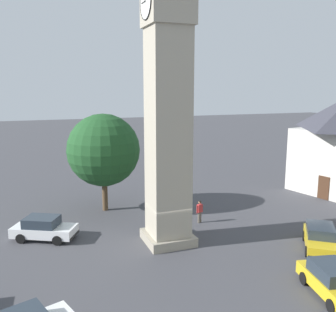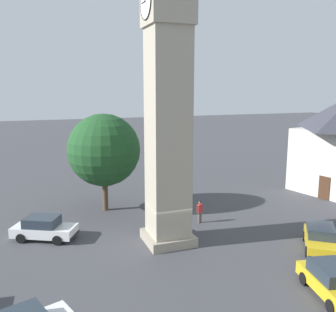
% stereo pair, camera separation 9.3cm
% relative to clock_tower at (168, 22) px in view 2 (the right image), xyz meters
% --- Properties ---
extents(ground_plane, '(200.00, 200.00, 0.00)m').
position_rel_clock_tower_xyz_m(ground_plane, '(-0.00, -0.00, -13.66)').
color(ground_plane, '#424247').
extents(clock_tower, '(3.57, 3.57, 23.27)m').
position_rel_clock_tower_xyz_m(clock_tower, '(0.00, 0.00, 0.00)').
color(clock_tower, gray).
rests_on(clock_tower, ground).
extents(car_white_side, '(4.40, 2.56, 1.53)m').
position_rel_clock_tower_xyz_m(car_white_side, '(-8.70, -5.17, -12.89)').
color(car_white_side, gold).
rests_on(car_white_side, ground).
extents(car_black_far, '(3.41, 4.44, 1.53)m').
position_rel_clock_tower_xyz_m(car_black_far, '(3.29, 7.52, -12.89)').
color(car_black_far, white).
rests_on(car_black_far, ground).
extents(car_green_alley, '(4.31, 3.83, 1.53)m').
position_rel_clock_tower_xyz_m(car_green_alley, '(-4.38, -8.39, -12.89)').
color(car_green_alley, gold).
rests_on(car_green_alley, ground).
extents(pedestrian, '(0.29, 0.55, 1.69)m').
position_rel_clock_tower_xyz_m(pedestrian, '(2.44, -3.43, -12.65)').
color(pedestrian, '#706656').
rests_on(pedestrian, ground).
extents(tree, '(5.79, 5.79, 7.89)m').
position_rel_clock_tower_xyz_m(tree, '(7.77, 2.57, -8.67)').
color(tree, brown).
rests_on(tree, ground).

